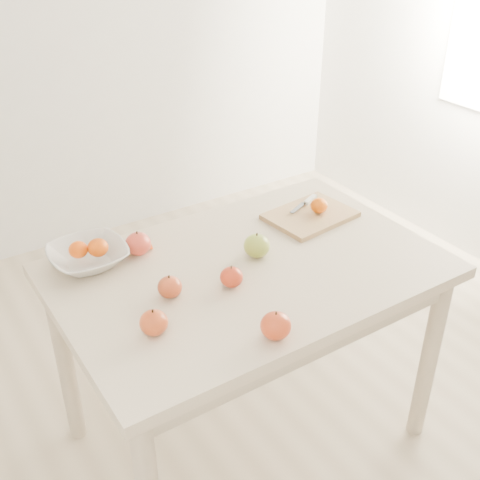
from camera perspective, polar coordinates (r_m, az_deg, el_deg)
ground at (r=2.40m, az=0.68°, el=-17.64°), size 3.50×3.50×0.00m
table at (r=1.96m, az=0.80°, el=-4.88°), size 1.20×0.80×0.75m
cutting_board at (r=2.19m, az=6.67°, el=2.32°), size 0.32×0.25×0.02m
board_tangerine at (r=2.18m, az=7.50°, el=3.26°), size 0.06×0.06×0.05m
fruit_bowl at (r=1.95m, az=-14.19°, el=-1.52°), size 0.24×0.24×0.06m
bowl_tangerine_near at (r=1.94m, az=-15.08°, el=-0.89°), size 0.06×0.06×0.05m
bowl_tangerine_far at (r=1.93m, az=-13.32°, el=-0.69°), size 0.07×0.07×0.06m
orange_peel_a at (r=2.02m, az=-10.38°, el=-0.82°), size 0.07×0.07×0.01m
orange_peel_b at (r=2.01m, az=-8.95°, el=-0.77°), size 0.05×0.05×0.01m
paring_knife at (r=2.25m, az=6.49°, el=3.70°), size 0.16×0.08×0.01m
apple_green at (r=1.93m, az=1.60°, el=-0.55°), size 0.09×0.09×0.08m
apple_red_c at (r=1.60m, az=3.41°, el=-8.11°), size 0.08×0.08×0.08m
apple_red_a at (r=1.97m, az=-9.64°, el=-0.35°), size 0.08×0.08×0.08m
apple_red_d at (r=1.63m, az=-8.18°, el=-7.76°), size 0.08×0.08×0.07m
apple_red_b at (r=1.76m, az=-6.67°, el=-4.45°), size 0.07×0.07×0.07m
apple_red_e at (r=1.80m, az=-0.82°, el=-3.53°), size 0.07×0.07×0.06m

